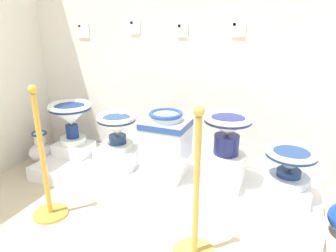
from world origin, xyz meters
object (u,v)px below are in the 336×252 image
plinth_block_pale_glazed (166,166)px  plinth_block_squat_floral (286,190)px  antique_toilet_squat_floral (290,162)px  decorative_vase_spare (42,151)px  info_placard_third (183,30)px  info_placard_second (135,27)px  antique_toilet_pale_glazed (166,135)px  plinth_block_broad_patterned (225,172)px  stanchion_post_near_left (46,181)px  antique_toilet_broad_patterned (227,132)px  antique_toilet_central_ornate (117,127)px  info_placard_first (83,30)px  plinth_block_central_ornate (119,156)px  plinth_block_leftmost (74,148)px  stanchion_post_near_right (195,219)px  info_placard_fourth (238,29)px  antique_toilet_leftmost (71,116)px

plinth_block_pale_glazed → plinth_block_squat_floral: plinth_block_pale_glazed is taller
antique_toilet_squat_floral → decorative_vase_spare: bearing=-179.1°
plinth_block_pale_glazed → info_placard_third: size_ratio=3.26×
plinth_block_pale_glazed → info_placard_second: bearing=139.1°
antique_toilet_pale_glazed → plinth_block_broad_patterned: antique_toilet_pale_glazed is taller
stanchion_post_near_left → info_placard_second: bearing=80.1°
info_placard_second → antique_toilet_squat_floral: bearing=-15.2°
antique_toilet_broad_patterned → info_placard_third: bearing=144.8°
plinth_block_pale_glazed → stanchion_post_near_left: 0.98m
antique_toilet_squat_floral → info_placard_second: 1.80m
antique_toilet_central_ornate → info_placard_first: size_ratio=2.64×
plinth_block_central_ornate → antique_toilet_central_ornate: bearing=0.0°
plinth_block_central_ornate → info_placard_second: (0.00, 0.40, 1.15)m
plinth_block_central_ornate → stanchion_post_near_left: stanchion_post_near_left is taller
plinth_block_leftmost → decorative_vase_spare: 0.37m
antique_toilet_central_ornate → stanchion_post_near_left: size_ratio=0.35×
plinth_block_broad_patterned → stanchion_post_near_right: (-0.02, -0.74, 0.03)m
plinth_block_pale_glazed → decorative_vase_spare: decorative_vase_spare is taller
info_placard_first → stanchion_post_near_right: size_ratio=0.14×
stanchion_post_near_left → plinth_block_leftmost: bearing=114.8°
antique_toilet_pale_glazed → info_placard_second: bearing=139.1°
antique_toilet_central_ornate → antique_toilet_squat_floral: size_ratio=0.94×
plinth_block_leftmost → plinth_block_pale_glazed: size_ratio=0.94×
antique_toilet_central_ornate → decorative_vase_spare: antique_toilet_central_ornate is taller
antique_toilet_central_ornate → info_placard_first: bearing=145.5°
plinth_block_pale_glazed → stanchion_post_near_right: stanchion_post_near_right is taller
antique_toilet_central_ornate → decorative_vase_spare: (-0.91, -0.04, -0.37)m
plinth_block_leftmost → info_placard_fourth: (1.51, 0.36, 1.17)m
antique_toilet_pale_glazed → info_placard_second: (-0.49, 0.42, 0.85)m
plinth_block_broad_patterned → antique_toilet_squat_floral: bearing=-4.0°
antique_toilet_squat_floral → info_placard_first: bearing=169.0°
antique_toilet_broad_patterned → info_placard_fourth: 0.85m
plinth_block_broad_patterned → stanchion_post_near_right: 0.74m
antique_toilet_leftmost → stanchion_post_near_right: stanchion_post_near_right is taller
info_placard_second → plinth_block_leftmost: bearing=-146.5°
plinth_block_pale_glazed → info_placard_second: (-0.49, 0.42, 1.15)m
plinth_block_leftmost → decorative_vase_spare: bearing=-168.2°
plinth_block_leftmost → plinth_block_central_ornate: 0.55m
antique_toilet_leftmost → antique_toilet_central_ornate: size_ratio=1.15×
antique_toilet_central_ornate → antique_toilet_squat_floral: (1.49, -0.00, -0.07)m
antique_toilet_squat_floral → stanchion_post_near_left: bearing=-156.8°
antique_toilet_squat_floral → stanchion_post_near_left: stanchion_post_near_left is taller
antique_toilet_broad_patterned → plinth_block_pale_glazed: bearing=-174.0°
plinth_block_broad_patterned → info_placard_third: (-0.52, 0.37, 1.11)m
plinth_block_broad_patterned → info_placard_third: 1.28m
decorative_vase_spare → antique_toilet_squat_floral: bearing=0.9°
antique_toilet_broad_patterned → antique_toilet_squat_floral: 0.52m
decorative_vase_spare → stanchion_post_near_left: size_ratio=0.34×
info_placard_second → stanchion_post_near_left: 1.57m
antique_toilet_pale_glazed → info_placard_first: bearing=158.5°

